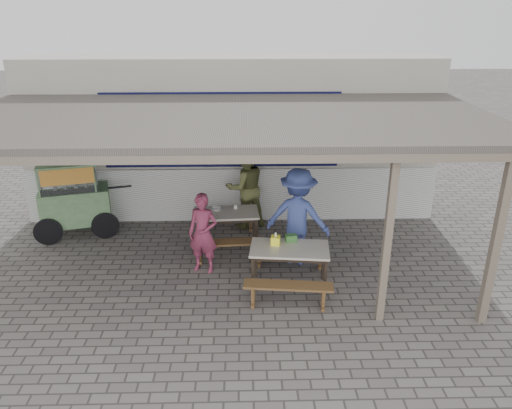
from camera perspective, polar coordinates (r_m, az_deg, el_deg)
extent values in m
plane|color=#625D59|center=(8.66, -3.10, -9.67)|extent=(60.00, 60.00, 0.00)
cube|color=#BEB6AA|center=(11.32, -2.81, 7.73)|extent=(9.00, 1.20, 3.50)
cube|color=white|center=(11.06, -2.77, 1.14)|extent=(9.00, 0.10, 1.20)
cube|color=#0D143F|center=(10.65, -4.00, 8.46)|extent=(5.00, 0.03, 1.60)
cube|color=#504A44|center=(8.56, -3.31, 9.89)|extent=(9.00, 4.20, 0.12)
cube|color=#685E4F|center=(6.60, -3.81, 5.27)|extent=(9.00, 0.12, 0.12)
cube|color=#685E4F|center=(7.99, 25.74, -3.91)|extent=(0.12, 0.12, 2.70)
cube|color=#685E4F|center=(7.50, 14.78, -3.98)|extent=(0.11, 0.11, 2.70)
cube|color=beige|center=(9.77, -3.42, -0.98)|extent=(1.30, 0.78, 0.04)
cube|color=black|center=(9.80, -3.41, -1.30)|extent=(1.19, 0.68, 0.06)
cube|color=black|center=(9.67, -6.67, -3.81)|extent=(0.05, 0.05, 0.71)
cube|color=black|center=(9.70, 0.06, -3.55)|extent=(0.05, 0.05, 0.71)
cube|color=black|center=(10.19, -6.63, -2.40)|extent=(0.05, 0.05, 0.71)
cube|color=black|center=(10.22, -0.25, -2.16)|extent=(0.05, 0.05, 0.71)
cube|color=brown|center=(9.28, -3.21, -4.33)|extent=(1.37, 0.37, 0.04)
cube|color=brown|center=(9.38, -6.42, -5.68)|extent=(0.07, 0.28, 0.41)
cube|color=brown|center=(9.41, 0.05, -5.43)|extent=(0.07, 0.28, 0.41)
cube|color=brown|center=(10.52, -3.53, -1.03)|extent=(1.37, 0.37, 0.04)
cube|color=brown|center=(10.61, -6.35, -2.24)|extent=(0.07, 0.28, 0.41)
cube|color=brown|center=(10.64, -0.66, -2.04)|extent=(0.07, 0.28, 0.41)
cube|color=beige|center=(8.39, 3.86, -5.07)|extent=(1.38, 0.85, 0.04)
cube|color=black|center=(8.42, 3.85, -5.44)|extent=(1.27, 0.74, 0.06)
cube|color=black|center=(8.34, -0.38, -8.15)|extent=(0.05, 0.05, 0.71)
cube|color=black|center=(8.33, 7.90, -8.42)|extent=(0.05, 0.05, 0.71)
cube|color=black|center=(8.85, -0.04, -6.23)|extent=(0.05, 0.05, 0.71)
cube|color=black|center=(8.84, 7.72, -6.47)|extent=(0.05, 0.05, 0.71)
cube|color=brown|center=(7.95, 3.71, -9.22)|extent=(1.43, 0.43, 0.04)
cube|color=brown|center=(8.09, -0.33, -10.44)|extent=(0.08, 0.28, 0.41)
cube|color=brown|center=(8.08, 7.68, -10.69)|extent=(0.08, 0.28, 0.41)
cube|color=brown|center=(9.13, 3.90, -4.82)|extent=(1.43, 0.43, 0.04)
cube|color=brown|center=(9.25, 0.40, -5.94)|extent=(0.08, 0.28, 0.41)
cube|color=brown|center=(9.25, 7.32, -6.16)|extent=(0.08, 0.28, 0.41)
cube|color=#6E9865|center=(11.00, -19.92, -0.04)|extent=(1.49, 1.02, 0.71)
cube|color=#6E9865|center=(11.14, -19.67, -1.82)|extent=(1.43, 0.97, 0.05)
cylinder|color=black|center=(10.85, -22.66, -2.90)|extent=(0.56, 0.19, 0.56)
cylinder|color=black|center=(10.75, -16.82, -2.32)|extent=(0.56, 0.19, 0.56)
cube|color=silver|center=(10.80, -20.61, 3.02)|extent=(1.22, 0.86, 0.55)
cube|color=#6E9865|center=(10.72, -20.81, 4.42)|extent=(1.27, 0.91, 0.04)
cube|color=#C1402D|center=(10.46, -20.78, 2.97)|extent=(0.98, 0.27, 0.32)
cylinder|color=black|center=(10.85, -15.90, 1.87)|extent=(0.69, 0.22, 0.04)
imported|color=#7F2E49|center=(8.94, -6.08, -3.30)|extent=(0.62, 0.49, 1.48)
imported|color=#616537|center=(10.64, -1.20, 1.97)|extent=(1.03, 0.91, 1.78)
imported|color=#3D4D95|center=(9.16, 4.80, -1.38)|extent=(1.34, 1.02, 1.83)
cube|color=#FCFB2A|center=(8.45, 2.25, -4.12)|extent=(0.17, 0.17, 0.15)
cube|color=#376C30|center=(8.57, 4.02, -3.85)|extent=(0.21, 0.16, 0.13)
cylinder|color=silver|center=(9.91, -2.36, -0.23)|extent=(0.07, 0.07, 0.08)
imported|color=silver|center=(9.87, -4.55, -0.50)|extent=(0.23, 0.23, 0.05)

